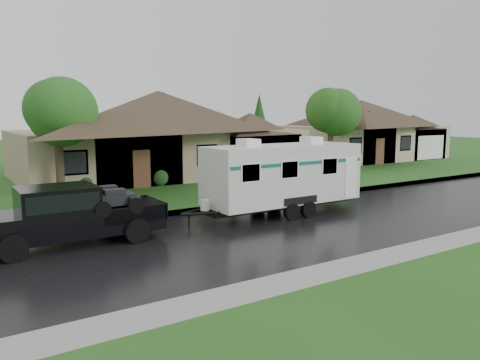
# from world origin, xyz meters

# --- Properties ---
(ground) EXTENTS (140.00, 140.00, 0.00)m
(ground) POSITION_xyz_m (0.00, 0.00, 0.00)
(ground) COLOR #27591B
(ground) RESTS_ON ground
(road) EXTENTS (140.00, 8.00, 0.01)m
(road) POSITION_xyz_m (0.00, -2.00, 0.01)
(road) COLOR black
(road) RESTS_ON ground
(curb) EXTENTS (140.00, 0.50, 0.15)m
(curb) POSITION_xyz_m (0.00, 2.25, 0.07)
(curb) COLOR gray
(curb) RESTS_ON ground
(lawn) EXTENTS (140.00, 26.00, 0.15)m
(lawn) POSITION_xyz_m (0.00, 15.00, 0.07)
(lawn) COLOR #27591B
(lawn) RESTS_ON ground
(house_main) EXTENTS (19.44, 10.80, 6.90)m
(house_main) POSITION_xyz_m (2.29, 13.84, 3.59)
(house_main) COLOR gray
(house_main) RESTS_ON lawn
(house_neighbor) EXTENTS (15.12, 9.72, 6.45)m
(house_neighbor) POSITION_xyz_m (22.27, 14.34, 3.32)
(house_neighbor) COLOR #BDAA8C
(house_neighbor) RESTS_ON lawn
(tree_left_green) EXTENTS (3.49, 3.49, 5.78)m
(tree_left_green) POSITION_xyz_m (-5.70, 8.30, 4.16)
(tree_left_green) COLOR #382B1E
(tree_left_green) RESTS_ON lawn
(tree_right_green) EXTENTS (3.62, 3.62, 5.99)m
(tree_right_green) POSITION_xyz_m (13.38, 9.40, 4.30)
(tree_right_green) COLOR #382B1E
(tree_right_green) RESTS_ON lawn
(shrub_row) EXTENTS (13.60, 1.00, 1.00)m
(shrub_row) POSITION_xyz_m (2.00, 9.30, 0.65)
(shrub_row) COLOR #143814
(shrub_row) RESTS_ON lawn
(pickup_truck) EXTENTS (5.86, 2.23, 1.95)m
(pickup_truck) POSITION_xyz_m (-7.34, -0.10, 1.05)
(pickup_truck) COLOR black
(pickup_truck) RESTS_ON ground
(travel_trailer) EXTENTS (7.22, 2.54, 3.24)m
(travel_trailer) POSITION_xyz_m (1.47, -0.10, 1.72)
(travel_trailer) COLOR silver
(travel_trailer) RESTS_ON ground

